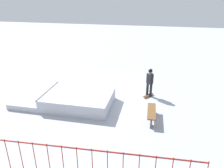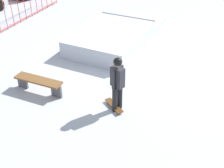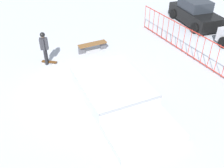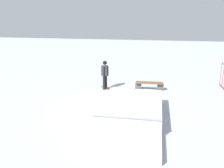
% 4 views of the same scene
% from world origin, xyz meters
% --- Properties ---
extents(ground_plane, '(60.00, 60.00, 0.00)m').
position_xyz_m(ground_plane, '(0.00, 0.00, 0.00)').
color(ground_plane, '#B2B7C1').
extents(skate_ramp, '(5.42, 2.64, 0.74)m').
position_xyz_m(skate_ramp, '(1.35, 0.77, 0.32)').
color(skate_ramp, silver).
rests_on(skate_ramp, ground).
extents(skater, '(0.42, 0.43, 1.73)m').
position_xyz_m(skater, '(-2.86, -1.21, 1.01)').
color(skater, black).
rests_on(skater, ground).
extents(skateboard, '(0.63, 0.77, 0.09)m').
position_xyz_m(skateboard, '(-2.84, -1.10, 0.08)').
color(skateboard, '#593314').
rests_on(skateboard, ground).
extents(park_bench, '(0.45, 1.66, 0.48)m').
position_xyz_m(park_bench, '(-3.11, 1.42, 0.36)').
color(park_bench, brown).
rests_on(park_bench, ground).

